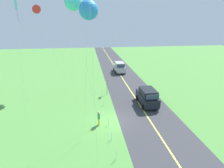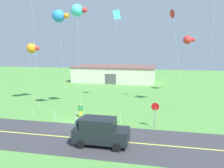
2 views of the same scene
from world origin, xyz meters
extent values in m
cube|color=#549342|center=(0.00, 0.00, -0.05)|extent=(120.00, 120.00, 0.10)
cube|color=#38383D|center=(0.00, -4.00, 0.00)|extent=(120.00, 7.00, 0.00)
cube|color=#E5E04C|center=(0.00, -4.00, 0.01)|extent=(120.00, 0.16, 0.00)
cube|color=black|center=(3.59, -4.97, 0.89)|extent=(4.40, 1.90, 1.10)
cube|color=black|center=(3.34, -4.97, 1.84)|extent=(2.73, 1.75, 0.80)
cube|color=#334756|center=(4.42, -4.97, 1.84)|extent=(0.10, 1.62, 0.64)
cube|color=#334756|center=(1.72, -4.97, 1.84)|extent=(0.10, 1.62, 0.60)
cylinder|color=black|center=(5.02, -4.02, 0.34)|extent=(0.68, 0.22, 0.68)
cylinder|color=black|center=(5.02, -5.92, 0.34)|extent=(0.68, 0.22, 0.68)
cylinder|color=black|center=(2.16, -4.02, 0.34)|extent=(0.68, 0.22, 0.68)
cylinder|color=black|center=(2.16, -5.92, 0.34)|extent=(0.68, 0.22, 0.68)
cylinder|color=gray|center=(7.66, -0.10, 1.05)|extent=(0.08, 0.08, 2.10)
cylinder|color=red|center=(7.66, -0.10, 2.18)|extent=(0.76, 0.04, 0.76)
cylinder|color=white|center=(7.66, -0.07, 2.18)|extent=(0.62, 0.01, 0.62)
cylinder|color=yellow|center=(-0.68, 1.70, 0.41)|extent=(0.16, 0.16, 0.82)
cylinder|color=yellow|center=(-0.50, 1.70, 0.41)|extent=(0.16, 0.16, 0.82)
cube|color=#338C4C|center=(-0.59, 1.70, 1.10)|extent=(0.36, 0.22, 0.56)
cylinder|color=#338C4C|center=(-0.83, 1.70, 1.05)|extent=(0.10, 0.10, 0.52)
cylinder|color=#338C4C|center=(-0.35, 1.70, 1.05)|extent=(0.10, 0.10, 0.52)
sphere|color=#D8AD84|center=(-0.59, 1.70, 1.49)|extent=(0.22, 0.22, 0.22)
cylinder|color=silver|center=(-1.00, 2.61, 5.96)|extent=(0.84, 1.83, 11.92)
sphere|color=#4CD8D8|center=(-1.42, 3.51, 11.92)|extent=(1.40, 1.40, 1.40)
sphere|color=red|center=(-0.52, 3.51, 11.92)|extent=(0.60, 0.60, 0.60)
cylinder|color=silver|center=(1.39, 9.21, 6.03)|extent=(1.42, 0.46, 12.05)
cube|color=#4CD8D8|center=(2.09, 8.99, 12.05)|extent=(1.05, 0.57, 1.38)
cylinder|color=#D859BF|center=(2.09, 8.99, 11.15)|extent=(0.04, 0.04, 1.40)
cylinder|color=silver|center=(-3.01, 2.85, 5.60)|extent=(0.27, 1.01, 11.21)
sphere|color=#2D8CE5|center=(-3.14, 2.35, 11.20)|extent=(1.40, 1.40, 1.40)
sphere|color=orange|center=(-2.24, 2.35, 11.20)|extent=(0.60, 0.60, 0.60)
cylinder|color=silver|center=(10.14, 7.39, 5.99)|extent=(1.76, 3.12, 11.98)
cone|color=red|center=(9.27, 8.94, 11.97)|extent=(0.85, 1.13, 1.11)
cylinder|color=silver|center=(13.42, 5.35, 7.68)|extent=(0.20, 0.70, 15.36)
cylinder|color=silver|center=(-6.16, 2.28, 7.60)|extent=(0.51, 0.25, 15.20)
cylinder|color=silver|center=(11.52, 17.74, 4.49)|extent=(1.11, 0.35, 8.97)
sphere|color=red|center=(12.06, 17.91, 8.97)|extent=(1.40, 1.40, 1.40)
sphere|color=red|center=(12.96, 17.91, 8.97)|extent=(0.60, 0.60, 0.60)
cylinder|color=silver|center=(-10.16, 7.38, 3.83)|extent=(0.64, 0.58, 7.66)
sphere|color=orange|center=(-9.84, 7.66, 7.66)|extent=(1.40, 1.40, 1.40)
sphere|color=red|center=(-8.94, 7.66, 7.66)|extent=(0.60, 0.60, 0.60)
cube|color=beige|center=(-2.44, 30.28, 1.60)|extent=(18.00, 10.00, 3.20)
cube|color=brown|center=(-2.44, 30.28, 3.35)|extent=(18.36, 10.20, 0.30)
cube|color=#4C4C51|center=(-2.44, 25.33, 1.10)|extent=(2.40, 0.12, 2.20)
cylinder|color=silver|center=(-5.83, 0.70, 0.45)|extent=(0.05, 0.05, 0.90)
cylinder|color=silver|center=(-3.27, 0.70, 0.45)|extent=(0.05, 0.05, 0.90)
cylinder|color=silver|center=(-0.77, 0.70, 0.45)|extent=(0.05, 0.05, 0.90)
cylinder|color=silver|center=(4.11, 0.70, 0.45)|extent=(0.05, 0.05, 0.90)
cylinder|color=silver|center=(7.20, 0.70, 0.45)|extent=(0.05, 0.05, 0.90)
camera|label=1|loc=(-17.07, 2.59, 10.40)|focal=28.50mm
camera|label=2|loc=(8.16, -22.06, 7.85)|focal=37.10mm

